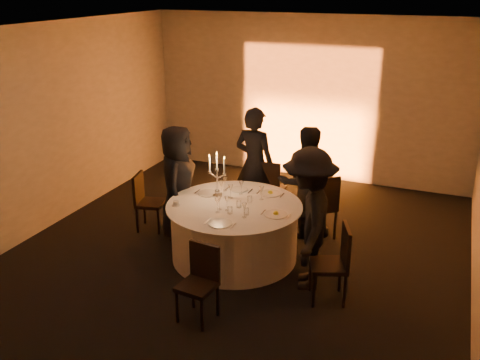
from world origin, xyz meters
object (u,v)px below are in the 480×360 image
at_px(candelabra, 217,181).
at_px(guest_left, 178,182).
at_px(coffee_cup, 176,203).
at_px(chair_front, 200,278).
at_px(chair_back_left, 269,186).
at_px(guest_right, 308,219).
at_px(guest_back_right, 305,182).
at_px(banquet_table, 234,231).
at_px(chair_right, 335,259).
at_px(guest_back_left, 255,165).
at_px(chair_back_right, 322,203).
at_px(chair_left, 146,199).

bearing_deg(candelabra, guest_left, 169.67).
bearing_deg(coffee_cup, chair_front, -50.96).
xyz_separation_m(chair_back_left, candelabra, (-0.34, -1.17, 0.45)).
xyz_separation_m(guest_left, guest_right, (2.09, -0.61, 0.05)).
bearing_deg(guest_back_right, banquet_table, 23.99).
distance_m(chair_right, guest_back_left, 2.48).
bearing_deg(banquet_table, chair_back_right, 46.74).
bearing_deg(chair_right, chair_back_right, 179.06).
bearing_deg(chair_back_left, chair_right, 127.77).
distance_m(guest_right, candelabra, 1.50).
bearing_deg(chair_back_right, chair_left, -24.81).
distance_m(guest_back_right, candelabra, 1.32).
xyz_separation_m(chair_right, guest_right, (-0.40, 0.21, 0.35)).
distance_m(guest_left, guest_back_right, 1.82).
distance_m(coffee_cup, candelabra, 0.65).
distance_m(chair_back_left, guest_left, 1.48).
distance_m(banquet_table, chair_right, 1.57).
distance_m(chair_back_right, guest_back_left, 1.23).
bearing_deg(guest_right, chair_left, -118.44).
height_order(chair_left, coffee_cup, chair_left).
relative_size(chair_front, guest_left, 0.52).
height_order(chair_front, guest_left, guest_left).
distance_m(chair_left, chair_front, 2.45).
relative_size(chair_left, guest_right, 0.50).
bearing_deg(chair_front, chair_back_right, 79.20).
bearing_deg(guest_back_right, guest_right, 74.20).
xyz_separation_m(banquet_table, guest_left, (-1.00, 0.31, 0.45)).
bearing_deg(chair_back_left, candelabra, 73.19).
height_order(guest_back_right, candelabra, guest_back_right).
bearing_deg(guest_back_right, chair_left, -15.31).
distance_m(chair_back_right, candelabra, 1.57).
relative_size(chair_back_right, guest_right, 0.55).
bearing_deg(chair_front, guest_back_right, 85.32).
xyz_separation_m(chair_left, coffee_cup, (0.87, -0.63, 0.31)).
bearing_deg(banquet_table, chair_left, 168.55).
height_order(chair_right, guest_left, guest_left).
distance_m(chair_back_right, chair_right, 1.60).
relative_size(banquet_table, coffee_cup, 16.36).
relative_size(banquet_table, chair_back_left, 1.85).
bearing_deg(chair_right, guest_left, -129.05).
relative_size(banquet_table, guest_right, 1.02).
relative_size(chair_back_left, guest_back_left, 0.54).
bearing_deg(guest_right, banquet_table, -120.74).
bearing_deg(banquet_table, chair_front, -82.60).
bearing_deg(chair_right, banquet_table, -129.73).
relative_size(guest_right, candelabra, 2.74).
bearing_deg(coffee_cup, candelabra, 53.34).
height_order(chair_left, candelabra, candelabra).
distance_m(chair_left, chair_back_right, 2.60).
xyz_separation_m(chair_back_right, guest_left, (-1.94, -0.68, 0.28)).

